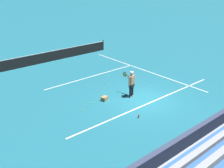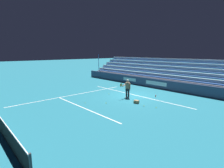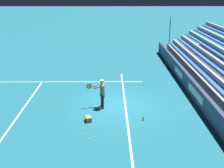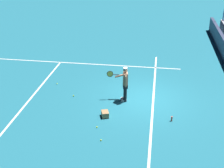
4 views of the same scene
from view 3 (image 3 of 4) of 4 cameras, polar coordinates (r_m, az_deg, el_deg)
ground_plane at (r=15.79m, az=1.09°, el=-4.65°), size 160.00×160.00×0.00m
court_baseline_white at (r=15.80m, az=2.91°, el=-4.63°), size 12.00×0.10×0.01m
court_sideline_white at (r=19.91m, az=-10.78°, el=0.47°), size 0.10×12.00×0.01m
court_service_line_white at (r=16.59m, az=-18.32°, el=-4.45°), size 8.22×0.10×0.01m
back_wall_sponsor_board at (r=16.43m, az=18.44°, el=-2.63°), size 26.56×0.25×1.10m
tennis_player at (r=15.15m, az=-2.25°, el=-2.09°), size 0.59×1.05×1.71m
ball_box_cardboard at (r=14.03m, az=-5.19°, el=-7.59°), size 0.47×0.41×0.26m
tennis_ball_near_player at (r=17.55m, az=-2.99°, el=-1.87°), size 0.07×0.07×0.07m
tennis_ball_toward_net at (r=13.29m, az=-6.31°, el=-9.84°), size 0.07×0.07×0.07m
tennis_ball_far_right at (r=15.81m, az=-11.57°, el=-4.93°), size 0.07×0.07×0.07m
tennis_ball_midcourt at (r=12.51m, az=-5.14°, el=-11.92°), size 0.07×0.07×0.07m
tennis_ball_by_box at (r=17.18m, az=-14.90°, el=-3.09°), size 0.07×0.07×0.07m
water_bottle at (r=14.16m, az=6.78°, el=-7.46°), size 0.07×0.07×0.22m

